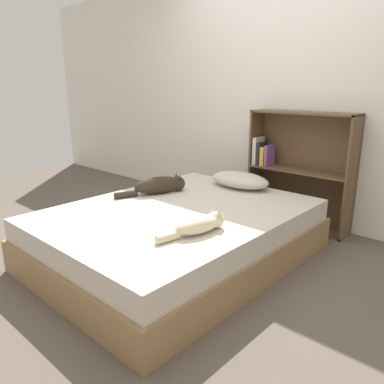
{
  "coord_description": "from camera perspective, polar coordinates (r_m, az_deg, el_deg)",
  "views": [
    {
      "loc": [
        1.91,
        -1.94,
        1.31
      ],
      "look_at": [
        0.0,
        0.15,
        0.51
      ],
      "focal_mm": 35.0,
      "sensor_mm": 36.0,
      "label": 1
    }
  ],
  "objects": [
    {
      "name": "cat_light",
      "position": [
        2.4,
        1.21,
        -4.93
      ],
      "size": [
        0.21,
        0.51,
        0.14
      ],
      "rotation": [
        0.0,
        0.0,
        1.38
      ],
      "color": "beige",
      "rests_on": "bed"
    },
    {
      "name": "wall_back",
      "position": [
        3.91,
        13.47,
        14.51
      ],
      "size": [
        8.0,
        0.06,
        2.5
      ],
      "color": "white",
      "rests_on": "ground_plane"
    },
    {
      "name": "bed",
      "position": [
        2.94,
        -2.04,
        -6.36
      ],
      "size": [
        1.55,
        2.06,
        0.41
      ],
      "color": "#99754C",
      "rests_on": "ground_plane"
    },
    {
      "name": "cat_dark",
      "position": [
        3.28,
        -4.82,
        1.04
      ],
      "size": [
        0.32,
        0.61,
        0.15
      ],
      "rotation": [
        0.0,
        0.0,
        1.2
      ],
      "color": "#33281E",
      "rests_on": "bed"
    },
    {
      "name": "ground_plane",
      "position": [
        3.02,
        -2.01,
        -9.88
      ],
      "size": [
        8.0,
        8.0,
        0.0
      ],
      "primitive_type": "plane",
      "color": "brown"
    },
    {
      "name": "pillow",
      "position": [
        3.48,
        7.28,
        1.84
      ],
      "size": [
        0.58,
        0.34,
        0.14
      ],
      "color": "beige",
      "rests_on": "bed"
    },
    {
      "name": "bookshelf",
      "position": [
        3.73,
        15.89,
        3.54
      ],
      "size": [
        0.99,
        0.26,
        1.09
      ],
      "color": "brown",
      "rests_on": "ground_plane"
    }
  ]
}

